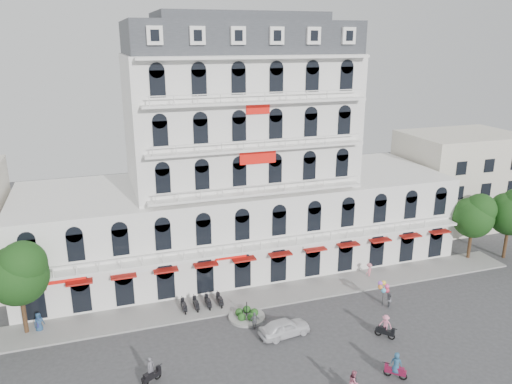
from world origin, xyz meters
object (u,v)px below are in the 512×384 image
object	(u,v)px
parked_car	(285,327)
balloon_vendor	(386,294)
rider_center	(385,326)
rider_southwest	(354,384)
rider_east	(396,366)
rider_west	(151,372)

from	to	relation	value
parked_car	balloon_vendor	size ratio (longest dim) A/B	1.76
rider_center	balloon_vendor	world-z (taller)	balloon_vendor
parked_car	rider_southwest	xyz separation A→B (m)	(1.70, -8.40, 0.36)
rider_east	rider_center	bearing A→B (deg)	-71.47
parked_car	balloon_vendor	xyz separation A→B (m)	(10.38, 1.31, 0.58)
rider_west	parked_car	bearing A→B (deg)	-17.02
rider_west	rider_center	world-z (taller)	rider_center
rider_west	rider_southwest	size ratio (longest dim) A/B	0.97
balloon_vendor	rider_west	bearing A→B (deg)	-169.83
rider_west	rider_southwest	distance (m)	14.10
parked_car	balloon_vendor	distance (m)	10.48
rider_west	rider_east	xyz separation A→B (m)	(16.71, -5.00, 0.11)
parked_car	rider_west	bearing A→B (deg)	95.61
rider_southwest	balloon_vendor	size ratio (longest dim) A/B	0.88
rider_southwest	parked_car	bearing A→B (deg)	43.31
rider_southwest	rider_east	xyz separation A→B (m)	(3.88, 0.86, -0.07)
parked_car	rider_west	xyz separation A→B (m)	(-11.13, -2.54, 0.18)
parked_car	rider_center	bearing A→B (deg)	-117.97
rider_west	rider_east	bearing A→B (deg)	-46.55
rider_east	balloon_vendor	world-z (taller)	balloon_vendor
rider_west	balloon_vendor	xyz separation A→B (m)	(21.51, 3.86, 0.40)
balloon_vendor	rider_center	bearing A→B (deg)	-122.97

